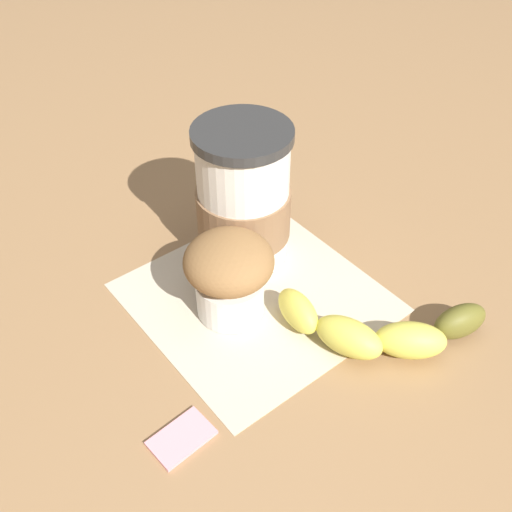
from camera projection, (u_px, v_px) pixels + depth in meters
name	position (u px, v px, depth m)	size (l,w,h in m)	color
ground_plane	(256.00, 298.00, 0.59)	(3.00, 3.00, 0.00)	#936D47
paper_napkin	(256.00, 297.00, 0.59)	(0.22, 0.22, 0.00)	beige
coffee_cup	(243.00, 200.00, 0.60)	(0.10, 0.10, 0.15)	silver
muffin	(229.00, 273.00, 0.55)	(0.08, 0.08, 0.09)	white
banana	(379.00, 330.00, 0.54)	(0.17, 0.14, 0.03)	#D6CC4C
sugar_packet	(181.00, 437.00, 0.48)	(0.05, 0.03, 0.01)	pink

